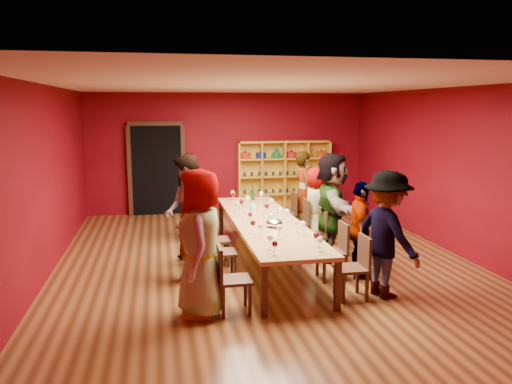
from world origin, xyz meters
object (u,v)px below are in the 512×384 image
Objects in this scene: shelving_unit at (283,172)px; person_right_2 at (332,207)px; person_left_0 at (200,243)px; wine_bottle at (253,195)px; person_left_2 at (187,211)px; person_right_0 at (387,234)px; chair_person_left_1 at (217,249)px; chair_person_left_0 at (228,276)px; chair_person_right_0 at (357,264)px; person_right_3 at (316,206)px; chair_person_left_2 at (212,237)px; chair_person_left_4 at (202,215)px; person_right_1 at (360,230)px; person_right_4 at (304,192)px; person_left_1 at (188,231)px; person_left_4 at (189,197)px; chair_person_right_1 at (337,248)px; tasting_table at (266,223)px; chair_person_right_3 at (301,220)px; chair_person_right_2 at (317,232)px; spittoon_bowl at (274,223)px; chair_person_right_4 at (289,210)px.

person_right_2 is (-0.22, -4.30, -0.05)m from shelving_unit.
person_left_0 is 6.34× the size of wine_bottle.
person_left_2 is 3.24m from person_right_0.
person_right_0 is at bearing -26.18° from chair_person_left_1.
person_left_2 is at bearing 101.55° from chair_person_left_0.
chair_person_right_0 is 0.59× the size of person_right_3.
chair_person_left_0 is at bearing -175.22° from chair_person_right_0.
chair_person_left_2 and chair_person_left_4 have the same top height.
person_right_1 is 0.87× the size of person_right_4.
person_right_2 reaches higher than person_left_1.
chair_person_right_0 is at bearing 31.57° from person_left_4.
wine_bottle is at bearing 1.58° from chair_person_left_4.
person_left_1 is 2.53m from person_left_4.
person_left_4 is at bearing 167.43° from person_left_2.
wine_bottle is at bearing 105.15° from chair_person_right_1.
person_left_1 reaches higher than wine_bottle.
person_right_0 is at bearing -52.95° from tasting_table.
tasting_table is 2.58× the size of person_right_4.
chair_person_left_2 is (0.36, 2.00, -0.45)m from person_left_0.
person_right_3 is at bearing 0.00° from chair_person_right_3.
chair_person_right_3 is (-0.43, 2.77, -0.40)m from person_right_0.
chair_person_right_2 is (-0.38, 1.00, -0.26)m from person_right_1.
person_left_0 is at bearing -176.00° from chair_person_right_0.
person_right_2 is at bearing 23.19° from person_right_1.
chair_person_right_0 is 1.60m from spittoon_bowl.
person_right_3 is at bearing -39.81° from wine_bottle.
chair_person_left_1 is (-2.31, -4.99, -0.49)m from shelving_unit.
person_left_2 is at bearing 164.71° from person_left_1.
chair_person_left_4 is at bearing 90.00° from chair_person_left_0.
chair_person_left_1 is 3.16m from chair_person_right_4.
person_right_0 reaches higher than chair_person_left_1.
person_right_2 is at bearing 75.10° from chair_person_right_1.
wine_bottle is at bearing 136.79° from person_left_1.
person_right_4 is (0.32, 2.89, 0.38)m from chair_person_right_1.
wine_bottle is (-1.07, 0.89, 0.11)m from person_right_3.
chair_person_left_4 is 2.30m from person_right_3.
chair_person_right_0 is at bearing -94.56° from shelving_unit.
person_right_3 reaches higher than spittoon_bowl.
chair_person_right_2 is 1.89m from chair_person_right_4.
chair_person_left_2 is at bearing 175.42° from tasting_table.
person_left_0 is 2.73m from person_right_1.
person_right_0 reaches higher than person_left_4.
chair_person_right_1 is 1.00× the size of chair_person_right_2.
chair_person_left_1 is 0.96m from person_left_2.
wine_bottle is (-1.15, 2.86, 0.10)m from person_right_1.
person_right_3 is at bearing 144.87° from person_left_0.
chair_person_left_2 is 1.14m from spittoon_bowl.
tasting_table is 5.06× the size of chair_person_left_0.
person_left_1 is at bearing -163.04° from chair_person_right_2.
person_right_2 is at bearing 173.72° from person_right_4.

